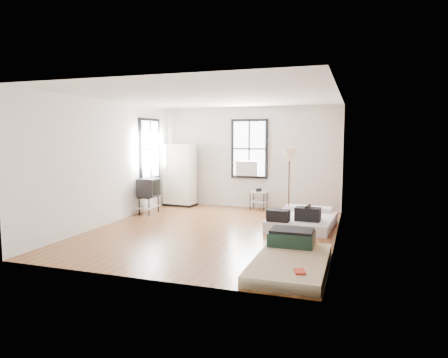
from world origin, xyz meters
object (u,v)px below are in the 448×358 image
(wardrobe, at_px, (180,175))
(tv_stand, at_px, (149,189))
(side_table, at_px, (259,195))
(mattress_main, at_px, (302,220))
(mattress_bare, at_px, (291,257))
(floor_lamp, at_px, (289,158))

(wardrobe, bearing_deg, tv_stand, -93.00)
(wardrobe, height_order, side_table, wardrobe)
(mattress_main, height_order, side_table, side_table)
(mattress_bare, distance_m, side_table, 4.73)
(mattress_bare, xyz_separation_m, tv_stand, (-4.14, 2.99, 0.52))
(floor_lamp, height_order, tv_stand, floor_lamp)
(mattress_bare, height_order, wardrobe, wardrobe)
(mattress_main, distance_m, floor_lamp, 1.52)
(mattress_main, xyz_separation_m, tv_stand, (-3.96, 0.28, 0.50))
(floor_lamp, bearing_deg, mattress_main, -56.78)
(floor_lamp, bearing_deg, mattress_bare, -79.96)
(mattress_main, height_order, tv_stand, tv_stand)
(mattress_main, distance_m, side_table, 2.26)
(side_table, bearing_deg, mattress_bare, -70.34)
(mattress_main, relative_size, mattress_bare, 0.92)
(wardrobe, xyz_separation_m, floor_lamp, (3.32, -1.05, 0.60))
(wardrobe, relative_size, side_table, 3.02)
(tv_stand, bearing_deg, mattress_main, -6.73)
(mattress_bare, height_order, floor_lamp, floor_lamp)
(side_table, bearing_deg, floor_lamp, -48.29)
(side_table, bearing_deg, tv_stand, -150.15)
(mattress_main, xyz_separation_m, wardrobe, (-3.72, 1.68, 0.73))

